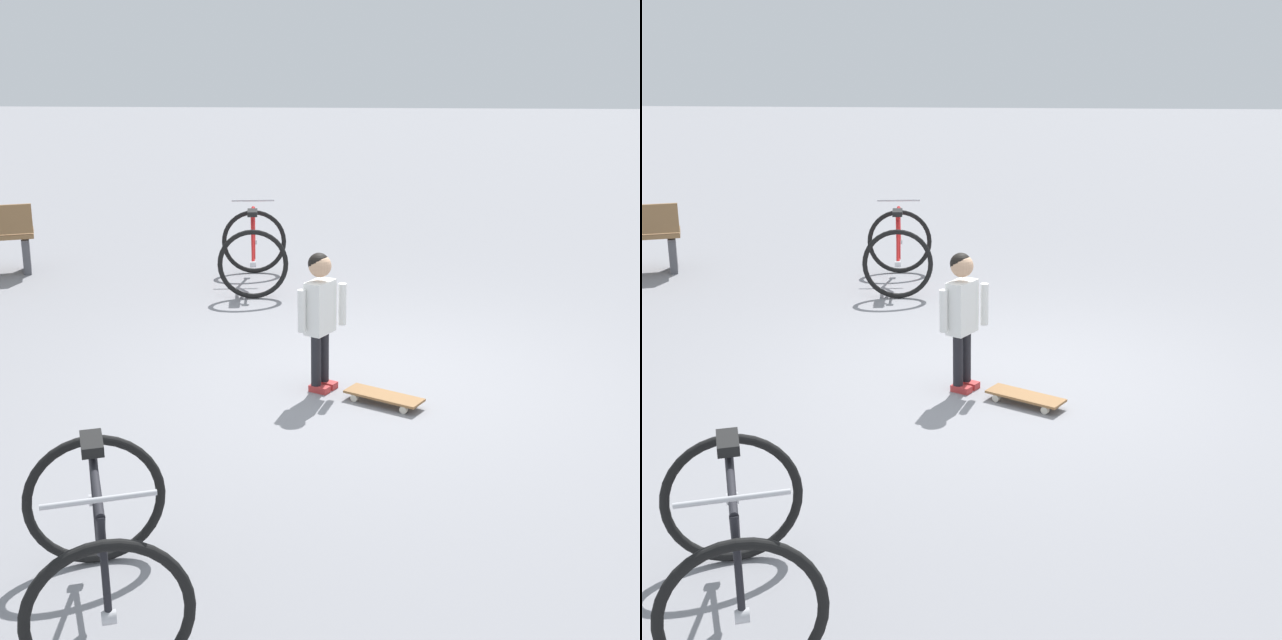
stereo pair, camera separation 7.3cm
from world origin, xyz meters
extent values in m
plane|color=gray|center=(0.00, 0.00, 0.00)|extent=(50.00, 50.00, 0.00)
cylinder|color=black|center=(-0.41, -0.24, 0.24)|extent=(0.08, 0.08, 0.42)
cube|color=#B73333|center=(-0.38, -0.25, 0.03)|extent=(0.17, 0.14, 0.05)
cylinder|color=black|center=(-0.46, -0.33, 0.24)|extent=(0.08, 0.08, 0.42)
cube|color=#B73333|center=(-0.43, -0.35, 0.03)|extent=(0.17, 0.14, 0.05)
cube|color=white|center=(-0.43, -0.28, 0.65)|extent=(0.24, 0.28, 0.40)
cylinder|color=white|center=(-0.27, -0.20, 0.65)|extent=(0.06, 0.06, 0.32)
cylinder|color=white|center=(-0.56, -0.39, 0.65)|extent=(0.06, 0.06, 0.32)
sphere|color=tan|center=(-0.43, -0.28, 0.96)|extent=(0.17, 0.17, 0.17)
sphere|color=black|center=(-0.44, -0.28, 0.98)|extent=(0.16, 0.16, 0.16)
cube|color=olive|center=(0.05, -0.56, 0.07)|extent=(0.60, 0.46, 0.02)
cube|color=#B7B7BC|center=(0.22, -0.66, 0.05)|extent=(0.08, 0.11, 0.02)
cube|color=#B7B7BC|center=(-0.13, -0.45, 0.05)|extent=(0.08, 0.11, 0.02)
cylinder|color=beige|center=(0.26, -0.60, 0.03)|extent=(0.06, 0.05, 0.06)
cylinder|color=beige|center=(0.18, -0.73, 0.03)|extent=(0.06, 0.05, 0.06)
cylinder|color=beige|center=(-0.09, -0.39, 0.03)|extent=(0.06, 0.05, 0.06)
cylinder|color=beige|center=(-0.17, -0.52, 0.03)|extent=(0.06, 0.05, 0.06)
torus|color=black|center=(-1.12, -3.70, 0.36)|extent=(0.69, 0.28, 0.71)
torus|color=black|center=(-1.45, -2.73, 0.36)|extent=(0.69, 0.28, 0.71)
cylinder|color=#B7B7BC|center=(-1.12, -3.70, 0.36)|extent=(0.08, 0.08, 0.06)
cylinder|color=#B7B7BC|center=(-1.45, -2.73, 0.36)|extent=(0.08, 0.08, 0.06)
cylinder|color=black|center=(-1.23, -3.37, 0.53)|extent=(0.20, 0.50, 0.48)
cylinder|color=black|center=(-1.25, -3.32, 0.75)|extent=(0.23, 0.57, 0.06)
cylinder|color=black|center=(-1.33, -3.09, 0.54)|extent=(0.08, 0.14, 0.48)
cylinder|color=black|center=(-1.38, -2.94, 0.33)|extent=(0.17, 0.42, 0.08)
cylinder|color=black|center=(-1.40, -2.89, 0.55)|extent=(0.14, 0.34, 0.40)
cylinder|color=black|center=(-1.14, -3.65, 0.56)|extent=(0.07, 0.13, 0.41)
cube|color=black|center=(-1.35, -3.04, 0.82)|extent=(0.17, 0.24, 0.05)
cylinder|color=#B7B7BC|center=(-1.15, -3.60, 0.84)|extent=(0.44, 0.17, 0.02)
torus|color=black|center=(-1.33, 3.16, 0.36)|extent=(0.71, 0.12, 0.71)
torus|color=black|center=(-1.23, 2.14, 0.36)|extent=(0.71, 0.12, 0.71)
cylinder|color=#B7B7BC|center=(-1.33, 3.16, 0.36)|extent=(0.07, 0.07, 0.06)
cylinder|color=#B7B7BC|center=(-1.23, 2.14, 0.36)|extent=(0.07, 0.07, 0.06)
cylinder|color=red|center=(-1.30, 2.82, 0.53)|extent=(0.09, 0.52, 0.48)
cylinder|color=red|center=(-1.29, 2.77, 0.75)|extent=(0.10, 0.59, 0.06)
cylinder|color=red|center=(-1.27, 2.52, 0.54)|extent=(0.05, 0.14, 0.48)
cylinder|color=red|center=(-1.25, 2.36, 0.33)|extent=(0.07, 0.43, 0.08)
cylinder|color=red|center=(-1.24, 2.31, 0.55)|extent=(0.06, 0.35, 0.40)
cylinder|color=red|center=(-1.33, 3.11, 0.56)|extent=(0.05, 0.13, 0.41)
cube|color=black|center=(-1.26, 2.47, 0.82)|extent=(0.12, 0.23, 0.05)
cylinder|color=#B7B7BC|center=(-1.32, 3.06, 0.84)|extent=(0.46, 0.07, 0.02)
cube|color=#4C4C51|center=(-3.89, 3.10, 0.20)|extent=(0.19, 0.36, 0.39)
camera|label=1|loc=(-0.11, -6.89, 2.64)|focal=52.41mm
camera|label=2|loc=(-0.04, -6.88, 2.64)|focal=52.41mm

